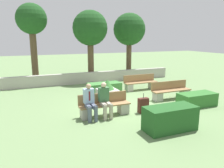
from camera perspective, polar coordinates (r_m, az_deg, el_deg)
ground_plane at (r=9.87m, az=3.15°, el=-5.51°), size 60.00×60.00×0.00m
perimeter_wall at (r=14.57m, az=-5.80°, el=1.70°), size 11.84×0.30×0.71m
bench_front at (r=8.51m, az=-1.92°, el=-6.02°), size 2.01×0.48×0.86m
bench_left_side at (r=12.70m, az=7.48°, el=0.02°), size 2.00×0.49×0.86m
bench_right_side at (r=11.12m, az=15.18°, el=-2.06°), size 2.07×0.48×0.86m
person_seated_man at (r=8.07m, az=-5.84°, el=-4.21°), size 0.38×0.63×1.32m
person_seated_woman at (r=8.25m, az=-1.90°, el=-3.77°), size 0.38×0.63×1.33m
hedge_block_near_left at (r=11.60m, az=-2.01°, el=-1.20°), size 1.74×0.78×0.62m
hedge_block_near_right at (r=10.37m, az=21.29°, el=-3.79°), size 1.69×0.79×0.58m
hedge_block_mid_left at (r=7.45m, az=14.92°, el=-8.66°), size 1.72×0.77×0.80m
planter_corner_left at (r=10.36m, az=-1.22°, el=-2.05°), size 0.90×0.90×1.05m
suitcase at (r=8.92m, az=8.15°, el=-5.53°), size 0.42×0.20×0.80m
tree_leftmost at (r=15.25m, az=-20.25°, el=15.01°), size 1.94×1.94×5.09m
tree_center_left at (r=15.23m, az=-5.73°, el=14.07°), size 2.36×2.36×4.76m
tree_center_right at (r=17.11m, az=4.54°, el=13.84°), size 2.43×2.43×4.77m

